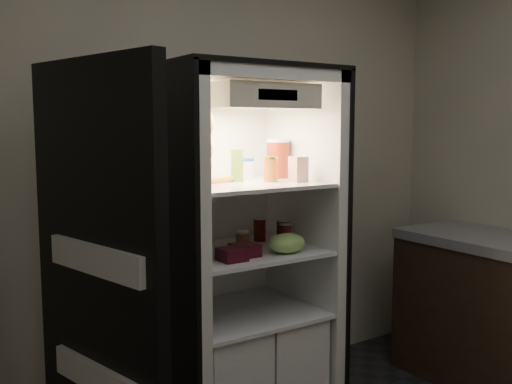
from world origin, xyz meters
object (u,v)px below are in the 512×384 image
refrigerator (238,275)px  berry_box_right (245,250)px  soda_can_a (260,230)px  soda_can_b (283,232)px  berry_box_left (232,254)px  soda_can_c (285,235)px  condiment_jar (242,240)px  parmesan_shaker (237,165)px  tabby_cat (195,154)px  mayo_tub (246,169)px  grape_bag (287,243)px  pepper_jar (278,159)px  cream_carton (298,169)px  salsa_jar (271,169)px

refrigerator → berry_box_right: bearing=-111.7°
soda_can_a → soda_can_b: soda_can_b is taller
berry_box_left → soda_can_c: bearing=16.4°
soda_can_c → soda_can_a: bearing=98.9°
berry_box_right → condiment_jar: bearing=62.1°
refrigerator → parmesan_shaker: 0.58m
tabby_cat → condiment_jar: 0.51m
mayo_tub → soda_can_c: bearing=-61.4°
mayo_tub → berry_box_right: mayo_tub is taller
condiment_jar → grape_bag: grape_bag is taller
pepper_jar → berry_box_right: size_ratio=1.73×
parmesan_shaker → cream_carton: (0.25, -0.19, -0.02)m
refrigerator → parmesan_shaker: (-0.00, -0.00, 0.58)m
pepper_jar → berry_box_left: pepper_jar is taller
tabby_cat → berry_box_right: tabby_cat is taller
tabby_cat → salsa_jar: 0.40m
salsa_jar → grape_bag: bearing=-88.8°
salsa_jar → soda_can_c: salsa_jar is taller
tabby_cat → soda_can_c: size_ratio=3.22×
pepper_jar → salsa_jar: bearing=-135.3°
cream_carton → berry_box_right: cream_carton is taller
refrigerator → salsa_jar: size_ratio=14.39×
soda_can_c → condiment_jar: size_ratio=1.29×
soda_can_b → soda_can_c: 0.05m
soda_can_c → grape_bag: bearing=-122.9°
refrigerator → soda_can_b: size_ratio=14.10×
soda_can_b → condiment_jar: bearing=172.9°
berry_box_right → tabby_cat: bearing=123.0°
grape_bag → salsa_jar: bearing=91.2°
berry_box_right → salsa_jar: bearing=22.2°
soda_can_b → grape_bag: soda_can_b is taller
parmesan_shaker → soda_can_a: size_ratio=1.33×
pepper_jar → condiment_jar: size_ratio=2.28×
mayo_tub → soda_can_b: size_ratio=0.85×
berry_box_left → parmesan_shaker: bearing=53.3°
grape_bag → parmesan_shaker: bearing=119.8°
tabby_cat → berry_box_right: size_ratio=3.17×
tabby_cat → pepper_jar: 0.52m
pepper_jar → soda_can_b: 0.41m
soda_can_c → berry_box_left: soda_can_c is taller
mayo_tub → salsa_jar: (0.03, -0.19, 0.01)m
cream_carton → grape_bag: 0.39m
mayo_tub → soda_can_b: mayo_tub is taller
soda_can_a → tabby_cat: bearing=-174.2°
cream_carton → berry_box_left: (-0.43, -0.05, -0.39)m
mayo_tub → pepper_jar: pepper_jar is taller
condiment_jar → berry_box_left: 0.26m
refrigerator → berry_box_left: (-0.18, -0.24, 0.18)m
condiment_jar → grape_bag: bearing=-55.7°
cream_carton → berry_box_left: cream_carton is taller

